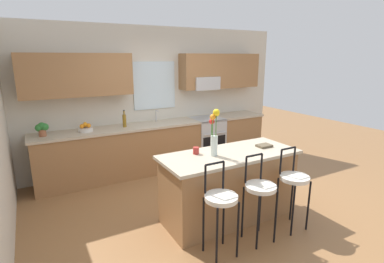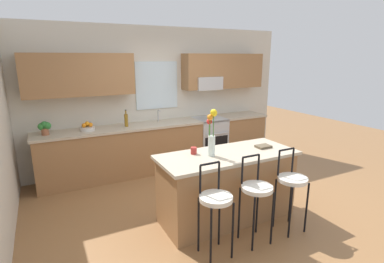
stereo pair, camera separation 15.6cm
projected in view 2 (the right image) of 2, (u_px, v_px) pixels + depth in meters
The scene contains 15 objects.
ground_plane at pixel (207, 205), 4.42m from camera, with size 14.00×14.00×0.00m, color olive.
back_wall_assembly at pixel (158, 90), 5.77m from camera, with size 5.60×0.50×2.70m.
counter_run at pixel (164, 145), 5.77m from camera, with size 4.56×0.64×0.92m.
sink_faucet at pixel (158, 114), 5.73m from camera, with size 0.02×0.13×0.23m.
oven_range at pixel (209, 140), 6.19m from camera, with size 0.60×0.64×0.92m.
kitchen_island at pixel (227, 186), 3.97m from camera, with size 1.85×0.78×0.92m.
bar_stool_near at pixel (215, 202), 3.17m from camera, with size 0.36×0.36×1.04m.
bar_stool_middle at pixel (256, 192), 3.41m from camera, with size 0.36×0.36×1.04m.
bar_stool_far at pixel (292, 183), 3.65m from camera, with size 0.36×0.36×1.04m.
flower_vase at pixel (212, 132), 3.69m from camera, with size 0.14×0.15×0.61m.
mug_ceramic at pixel (194, 151), 3.83m from camera, with size 0.08×0.08×0.09m, color #A52D28.
cookbook at pixel (263, 146), 4.10m from camera, with size 0.20×0.15×0.03m, color brown.
fruit_bowl_oranges at pixel (87, 127), 5.04m from camera, with size 0.24×0.24×0.16m.
bottle_olive_oil at pixel (126, 120), 5.32m from camera, with size 0.06×0.06×0.31m.
potted_plant_small at pixel (45, 127), 4.73m from camera, with size 0.20×0.14×0.22m.
Camera 2 is at (-2.02, -3.47, 2.14)m, focal length 27.77 mm.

